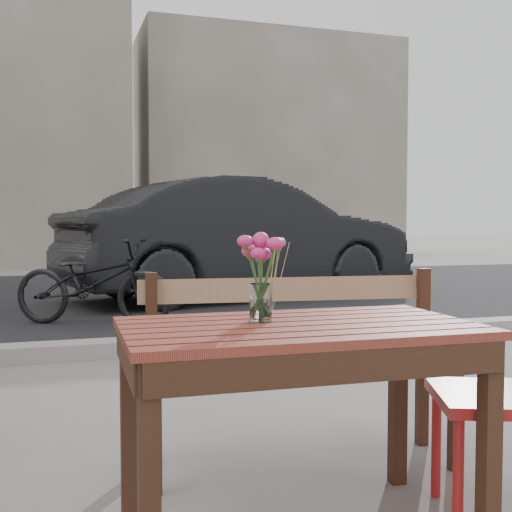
{
  "coord_description": "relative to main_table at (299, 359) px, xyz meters",
  "views": [
    {
      "loc": [
        -0.76,
        -1.93,
        1.01
      ],
      "look_at": [
        -0.11,
        0.1,
        0.9
      ],
      "focal_mm": 45.0,
      "sensor_mm": 36.0,
      "label": 1
    }
  ],
  "objects": [
    {
      "name": "street",
      "position": [
        0.01,
        5.1,
        -0.55
      ],
      "size": [
        30.0,
        8.12,
        0.12
      ],
      "color": "black",
      "rests_on": "ground"
    },
    {
      "name": "main_bench",
      "position": [
        0.24,
        0.61,
        -0.08
      ],
      "size": [
        1.36,
        0.54,
        0.83
      ],
      "rotation": [
        0.0,
        0.0,
        -0.11
      ],
      "color": "#93684C",
      "rests_on": "ground"
    },
    {
      "name": "parked_car",
      "position": [
        1.7,
        6.41,
        0.21
      ],
      "size": [
        5.03,
        2.74,
        1.57
      ],
      "primitive_type": "imported",
      "rotation": [
        0.0,
        0.0,
        1.81
      ],
      "color": "black",
      "rests_on": "ground"
    },
    {
      "name": "main_table",
      "position": [
        0.0,
        0.0,
        0.0
      ],
      "size": [
        1.14,
        0.68,
        0.69
      ],
      "rotation": [
        0.0,
        0.0,
        -0.02
      ],
      "color": "maroon",
      "rests_on": "ground"
    },
    {
      "name": "backdrop_buildings",
      "position": [
        0.18,
        14.43,
        3.03
      ],
      "size": [
        15.5,
        4.0,
        8.0
      ],
      "color": "slate",
      "rests_on": "ground"
    },
    {
      "name": "bicycle",
      "position": [
        -0.37,
        4.57,
        -0.15
      ],
      "size": [
        1.7,
        1.3,
        0.86
      ],
      "primitive_type": "imported",
      "rotation": [
        0.0,
        0.0,
        1.05
      ],
      "color": "black",
      "rests_on": "ground"
    },
    {
      "name": "main_vase",
      "position": [
        -0.1,
        0.08,
        0.29
      ],
      "size": [
        0.16,
        0.16,
        0.29
      ],
      "color": "white",
      "rests_on": "main_table"
    }
  ]
}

